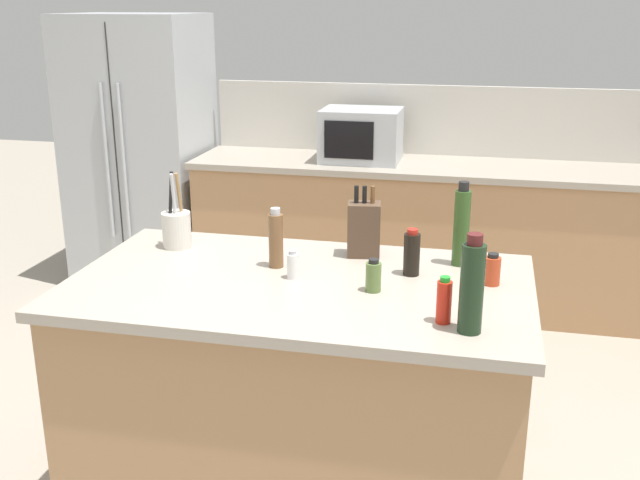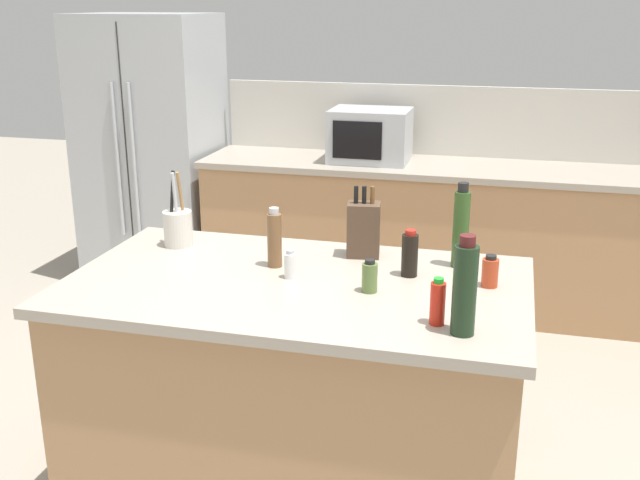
% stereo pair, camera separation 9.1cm
% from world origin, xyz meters
% --- Properties ---
extents(back_counter_run, '(3.07, 0.66, 0.94)m').
position_xyz_m(back_counter_run, '(0.30, 2.20, 0.47)').
color(back_counter_run, '#A87C54').
rests_on(back_counter_run, ground_plane).
extents(wall_backsplash, '(3.03, 0.03, 0.46)m').
position_xyz_m(wall_backsplash, '(0.30, 2.52, 1.17)').
color(wall_backsplash, beige).
rests_on(wall_backsplash, back_counter_run).
extents(kitchen_island, '(1.70, 0.98, 0.94)m').
position_xyz_m(kitchen_island, '(0.00, 0.00, 0.47)').
color(kitchen_island, '#A87C54').
rests_on(kitchen_island, ground_plane).
extents(refrigerator, '(0.89, 0.75, 1.85)m').
position_xyz_m(refrigerator, '(-1.72, 2.25, 0.92)').
color(refrigerator, '#ADB2B7').
rests_on(refrigerator, ground_plane).
extents(microwave, '(0.50, 0.39, 0.33)m').
position_xyz_m(microwave, '(-0.15, 2.20, 1.11)').
color(microwave, '#ADB2B7').
rests_on(microwave, back_counter_run).
extents(knife_block, '(0.14, 0.12, 0.29)m').
position_xyz_m(knife_block, '(0.18, 0.34, 1.05)').
color(knife_block, '#4C3828').
rests_on(knife_block, kitchen_island).
extents(utensil_crock, '(0.12, 0.12, 0.32)m').
position_xyz_m(utensil_crock, '(-0.60, 0.28, 1.02)').
color(utensil_crock, beige).
rests_on(utensil_crock, kitchen_island).
extents(spice_jar_paprika, '(0.06, 0.06, 0.12)m').
position_xyz_m(spice_jar_paprika, '(0.69, 0.12, 1.00)').
color(spice_jar_paprika, '#B73D1E').
rests_on(spice_jar_paprika, kitchen_island).
extents(olive_oil_bottle, '(0.06, 0.06, 0.33)m').
position_xyz_m(olive_oil_bottle, '(0.57, 0.31, 1.10)').
color(olive_oil_bottle, '#2D4C1E').
rests_on(olive_oil_bottle, kitchen_island).
extents(soy_sauce_bottle, '(0.06, 0.06, 0.18)m').
position_xyz_m(soy_sauce_bottle, '(0.40, 0.16, 1.02)').
color(soy_sauce_bottle, black).
rests_on(soy_sauce_bottle, kitchen_island).
extents(salt_shaker, '(0.04, 0.04, 0.11)m').
position_xyz_m(salt_shaker, '(-0.03, 0.02, 0.99)').
color(salt_shaker, silver).
rests_on(salt_shaker, kitchen_island).
extents(pepper_grinder, '(0.06, 0.06, 0.24)m').
position_xyz_m(pepper_grinder, '(-0.13, 0.13, 1.05)').
color(pepper_grinder, brown).
rests_on(pepper_grinder, kitchen_island).
extents(wine_bottle, '(0.08, 0.08, 0.32)m').
position_xyz_m(wine_bottle, '(0.63, -0.31, 1.09)').
color(wine_bottle, black).
rests_on(wine_bottle, kitchen_island).
extents(hot_sauce_bottle, '(0.05, 0.05, 0.16)m').
position_xyz_m(hot_sauce_bottle, '(0.54, -0.26, 1.01)').
color(hot_sauce_bottle, red).
rests_on(hot_sauce_bottle, kitchen_island).
extents(spice_jar_oregano, '(0.06, 0.06, 0.12)m').
position_xyz_m(spice_jar_oregano, '(0.28, -0.04, 1.00)').
color(spice_jar_oregano, '#567038').
rests_on(spice_jar_oregano, kitchen_island).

